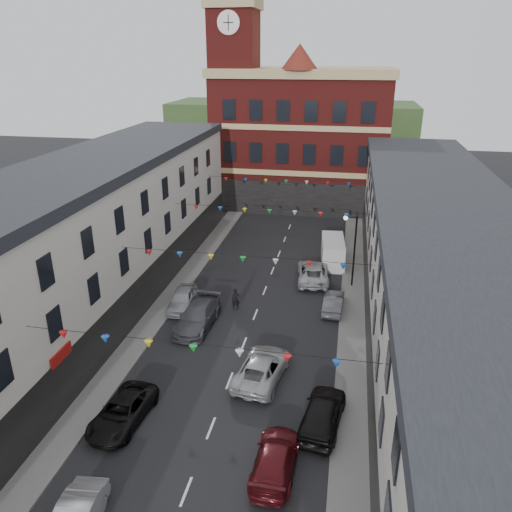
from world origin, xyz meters
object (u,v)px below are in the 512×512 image
Objects in this scene: car_left_c at (123,412)px; white_van at (333,252)px; pedestrian at (236,299)px; car_right_c at (275,459)px; street_lamp at (352,241)px; moving_car at (262,368)px; car_right_d at (323,413)px; car_right_f at (313,272)px; car_left_e at (182,299)px; car_right_e at (333,302)px; car_left_d at (198,316)px.

car_left_c is 0.93× the size of white_van.
car_right_c is at bearing -85.88° from pedestrian.
pedestrian is (-8.11, -5.51, -3.07)m from street_lamp.
moving_car reaches higher than car_right_c.
car_right_d reaches higher than car_right_f.
street_lamp is 21.70m from car_left_c.
car_right_d is at bearing -73.31° from pedestrian.
car_left_e is 16.84m from car_right_c.
car_right_c is at bearing -98.36° from street_lamp.
pedestrian reaches higher than car_right_f.
car_left_e is 11.12m from car_right_e.
car_left_e is at bearing 130.80° from car_left_d.
white_van is (8.61, 13.05, 0.32)m from car_left_d.
car_left_e is at bearing 170.48° from pedestrian.
pedestrian is at bearing -50.46° from car_right_d.
car_left_c is 0.89× the size of moving_car.
car_right_d is 0.90× the size of moving_car.
street_lamp reaches higher than car_left_c.
car_right_d is at bearing -40.12° from car_left_d.
car_left_e is at bearing 99.48° from car_left_c.
car_left_d is at bearing 89.72° from car_left_c.
car_right_d is 17.55m from car_right_f.
car_right_f reaches higher than car_right_c.
car_right_f is (-1.90, 4.93, 0.11)m from car_right_e.
car_right_c is 0.88× the size of moving_car.
car_right_e is at bearing -91.57° from white_van.
car_left_e is (-12.05, -5.92, -3.18)m from street_lamp.
car_left_e is 14.95m from white_van.
car_right_e is (-1.05, -4.26, -3.26)m from street_lamp.
car_right_e is at bearing -103.85° from street_lamp.
car_left_c is at bearing 57.12° from car_right_e.
street_lamp is at bearing 18.85° from pedestrian.
car_right_f is 3.23× the size of pedestrian.
car_right_d is at bearing 92.54° from car_right_e.
car_left_c reaches higher than car_right_e.
car_right_f reaches higher than car_right_e.
moving_car is (-1.80, 6.68, 0.06)m from car_right_c.
street_lamp is at bearing -96.85° from car_right_c.
pedestrian is at bearing -127.41° from white_van.
car_left_e is at bearing -37.79° from moving_car.
car_right_f is 1.08× the size of white_van.
car_right_c is 0.98× the size of car_right_d.
car_right_c is at bearing -55.77° from car_left_d.
car_right_e is at bearing 105.18° from car_right_f.
white_van reaches higher than car_right_e.
pedestrian reaches higher than car_left_e.
car_right_d reaches higher than car_left_d.
car_left_d is at bearing -56.99° from car_right_c.
car_right_c is 2.75× the size of pedestrian.
car_right_c is 0.92× the size of white_van.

